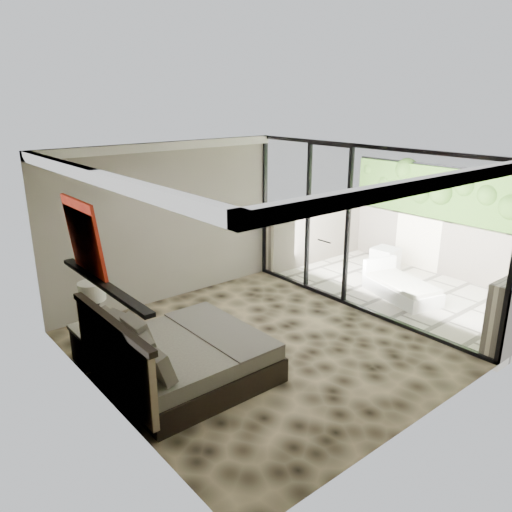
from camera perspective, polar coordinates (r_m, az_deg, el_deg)
floor at (r=7.46m, az=0.16°, el=-10.42°), size 5.00×5.00×0.00m
ceiling at (r=6.61m, az=0.18°, el=11.41°), size 4.50×5.00×0.02m
back_wall at (r=8.89m, az=-10.16°, el=3.69°), size 4.50×0.02×2.80m
left_wall at (r=5.82m, az=-17.10°, el=-4.47°), size 0.02×5.00×2.80m
glass_wall at (r=8.46m, az=11.98°, el=2.87°), size 0.08×5.00×2.80m
terrace_slab at (r=10.08m, az=16.83°, el=-3.83°), size 3.00×5.00×0.12m
parapet_far at (r=10.99m, az=21.07°, el=0.89°), size 0.30×5.00×1.10m
foliage_hedge at (r=10.75m, az=21.72°, el=6.51°), size 0.36×4.60×1.10m
picture_ledge at (r=5.89m, az=-17.03°, el=-3.14°), size 0.12×2.20×0.05m
bed at (r=6.60m, az=-8.70°, el=-11.46°), size 1.97×1.91×1.08m
nightstand at (r=7.36m, az=-17.87°, el=-9.32°), size 0.62×0.62×0.56m
table_lamp at (r=7.05m, az=-18.18°, el=-4.70°), size 0.36×0.36×0.65m
abstract_canvas at (r=6.12m, az=-19.09°, el=2.10°), size 0.13×0.90×0.90m
framed_print at (r=6.15m, az=-18.38°, el=0.80°), size 0.11×0.50×0.60m
ottoman at (r=10.86m, az=14.53°, el=-0.36°), size 0.53×0.53×0.49m
lounger at (r=9.56m, az=16.14°, el=-3.45°), size 1.06×1.57×0.56m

